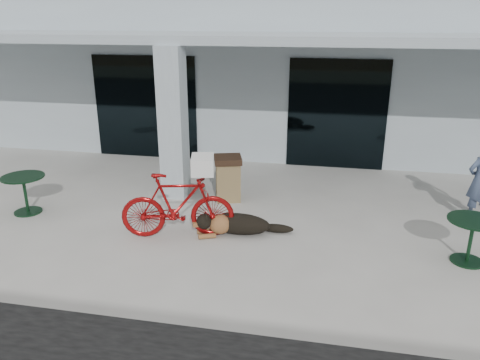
% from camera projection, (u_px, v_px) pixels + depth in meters
% --- Properties ---
extents(ground, '(80.00, 80.00, 0.00)m').
position_uv_depth(ground, '(219.00, 251.00, 7.69)').
color(ground, '#B9B6AE').
rests_on(ground, ground).
extents(building, '(22.00, 7.00, 4.50)m').
position_uv_depth(building, '(281.00, 63.00, 14.80)').
color(building, '#ADBCC4').
rests_on(building, ground).
extents(storefront_glass_left, '(2.80, 0.06, 2.70)m').
position_uv_depth(storefront_glass_left, '(146.00, 107.00, 12.43)').
color(storefront_glass_left, black).
rests_on(storefront_glass_left, ground).
extents(storefront_glass_right, '(2.40, 0.06, 2.70)m').
position_uv_depth(storefront_glass_right, '(337.00, 115.00, 11.52)').
color(storefront_glass_right, black).
rests_on(storefront_glass_right, ground).
extents(column, '(0.50, 0.50, 3.12)m').
position_uv_depth(column, '(173.00, 124.00, 9.57)').
color(column, '#ADBCC4').
rests_on(column, ground).
extents(overhang, '(22.00, 2.80, 0.18)m').
position_uv_depth(overhang, '(257.00, 38.00, 9.95)').
color(overhang, '#ADBCC4').
rests_on(overhang, column).
extents(bicycle, '(2.02, 0.98, 1.17)m').
position_uv_depth(bicycle, '(178.00, 206.00, 8.02)').
color(bicycle, maroon).
rests_on(bicycle, ground).
extents(laundry_basket, '(0.47, 0.57, 0.29)m').
position_uv_depth(laundry_basket, '(203.00, 165.00, 7.79)').
color(laundry_basket, white).
rests_on(laundry_basket, bicycle).
extents(dog, '(1.38, 0.90, 0.44)m').
position_uv_depth(dog, '(238.00, 223.00, 8.23)').
color(dog, black).
rests_on(dog, ground).
extents(cup_near_dog, '(0.08, 0.08, 0.09)m').
position_uv_depth(cup_near_dog, '(147.00, 216.00, 8.90)').
color(cup_near_dog, white).
rests_on(cup_near_dog, ground).
extents(cafe_table_near, '(1.05, 1.05, 0.75)m').
position_uv_depth(cafe_table_near, '(25.00, 194.00, 9.08)').
color(cafe_table_near, '#11331B').
rests_on(cafe_table_near, ground).
extents(cafe_table_far, '(1.01, 1.01, 0.73)m').
position_uv_depth(cafe_table_far, '(470.00, 241.00, 7.24)').
color(cafe_table_far, '#11331B').
rests_on(cafe_table_far, ground).
extents(trash_receptacle, '(0.68, 0.68, 0.94)m').
position_uv_depth(trash_receptacle, '(228.00, 178.00, 9.71)').
color(trash_receptacle, olive).
rests_on(trash_receptacle, ground).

